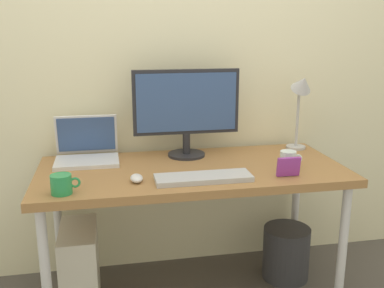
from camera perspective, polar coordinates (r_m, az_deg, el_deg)
The scene contains 12 objects.
back_wall at distance 2.50m, azimuth -1.79°, elevation 12.75°, with size 4.40×0.04×2.60m, color beige.
desk at distance 2.23m, azimuth 0.00°, elevation -4.48°, with size 1.51×0.68×0.71m.
monitor at distance 2.35m, azimuth -0.73°, elevation 4.72°, with size 0.56×0.20×0.46m.
laptop at distance 2.37m, azimuth -13.31°, elevation -0.72°, with size 0.32×0.26×0.23m.
desk_lamp at distance 2.54m, azimuth 13.82°, elevation 6.09°, with size 0.11×0.16×0.44m.
keyboard at distance 2.03m, azimuth 1.47°, elevation -4.33°, with size 0.44×0.14×0.02m, color #B2B2B7.
mouse at distance 2.02m, azimuth -7.12°, elevation -4.37°, with size 0.06×0.09×0.03m, color silver.
coffee_mug at distance 1.94m, azimuth -16.34°, elevation -4.97°, with size 0.12×0.09×0.08m.
glass_cup at distance 2.22m, azimuth 12.22°, elevation -2.04°, with size 0.11×0.08×0.09m.
photo_frame at distance 2.11m, azimuth 12.25°, elevation -2.85°, with size 0.11×0.02×0.09m, color purple.
computer_tower at distance 2.41m, azimuth -14.14°, elevation -15.03°, with size 0.18×0.36×0.42m, color silver.
wastebasket at distance 2.65m, azimuth 11.94°, elevation -13.45°, with size 0.26×0.26×0.30m, color #333338.
Camera 1 is at (-0.40, -2.07, 1.39)m, focal length 41.67 mm.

